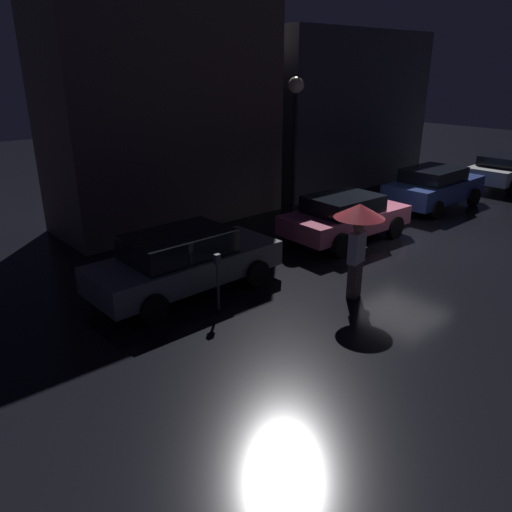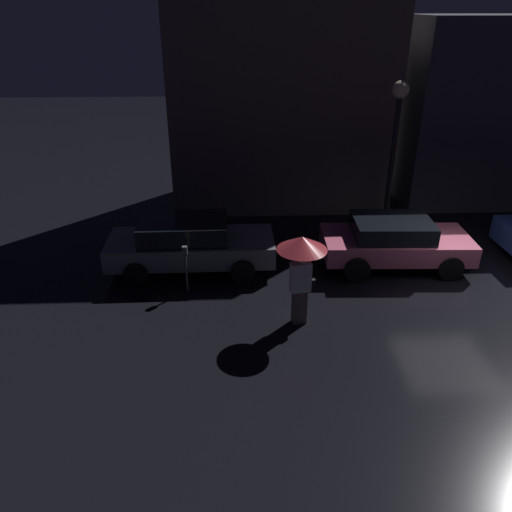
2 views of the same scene
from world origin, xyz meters
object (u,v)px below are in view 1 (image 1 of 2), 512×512
at_px(parked_car_grey, 184,261).
at_px(street_lamp_near, 295,114).
at_px(pedestrian_with_umbrella, 359,224).
at_px(parking_meter, 218,276).
at_px(parked_car_pink, 345,216).
at_px(parked_car_blue, 434,186).
at_px(parked_car_white, 505,169).

relative_size(parked_car_grey, street_lamp_near, 0.98).
distance_m(pedestrian_with_umbrella, parking_meter, 3.20).
height_order(pedestrian_with_umbrella, parking_meter, pedestrian_with_umbrella).
height_order(parked_car_pink, parking_meter, parked_car_pink).
bearing_deg(parked_car_grey, parked_car_pink, -1.20).
height_order(parked_car_blue, parked_car_white, parked_car_blue).
xyz_separation_m(parked_car_pink, street_lamp_near, (0.51, 2.67, 2.72)).
relative_size(parked_car_pink, parked_car_blue, 0.94).
distance_m(pedestrian_with_umbrella, street_lamp_near, 6.63).
distance_m(parked_car_pink, parked_car_white, 10.76).
bearing_deg(street_lamp_near, parked_car_pink, -100.82).
bearing_deg(parking_meter, parked_car_grey, 90.43).
distance_m(parked_car_grey, parking_meter, 1.25).
relative_size(parked_car_white, street_lamp_near, 0.90).
bearing_deg(parked_car_grey, parked_car_blue, 0.28).
bearing_deg(parked_car_white, parked_car_blue, 176.46).
bearing_deg(parked_car_pink, street_lamp_near, 81.29).
distance_m(parked_car_blue, parking_meter, 11.04).
xyz_separation_m(parked_car_white, parking_meter, (-16.36, -1.30, 0.05)).
distance_m(parked_car_grey, street_lamp_near, 7.19).
height_order(parked_car_blue, pedestrian_with_umbrella, pedestrian_with_umbrella).
bearing_deg(parked_car_pink, parked_car_blue, 4.83).
xyz_separation_m(parked_car_grey, parked_car_blue, (10.95, 0.22, 0.01)).
xyz_separation_m(parked_car_pink, parked_car_blue, (5.34, 0.25, 0.04)).
bearing_deg(street_lamp_near, pedestrian_with_umbrella, -122.59).
xyz_separation_m(parked_car_grey, parking_meter, (0.01, -1.25, 0.03)).
bearing_deg(parked_car_white, pedestrian_with_umbrella, -170.17).
relative_size(parked_car_blue, parking_meter, 3.41).
height_order(parked_car_white, street_lamp_near, street_lamp_near).
bearing_deg(parked_car_blue, parking_meter, -174.05).
bearing_deg(parking_meter, street_lamp_near, 32.45).
height_order(parked_car_grey, parked_car_pink, parked_car_grey).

